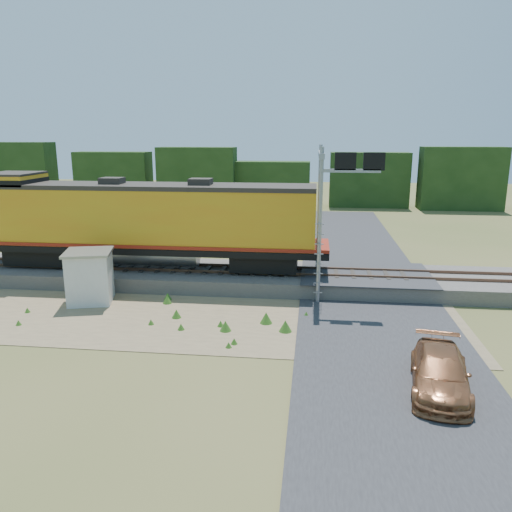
# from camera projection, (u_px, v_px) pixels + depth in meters

# --- Properties ---
(ground) EXTENTS (140.00, 140.00, 0.00)m
(ground) POSITION_uv_depth(u_px,v_px,m) (220.00, 323.00, 22.46)
(ground) COLOR #475123
(ground) RESTS_ON ground
(ballast) EXTENTS (70.00, 5.00, 0.80)m
(ballast) POSITION_uv_depth(u_px,v_px,m) (239.00, 277.00, 28.16)
(ballast) COLOR slate
(ballast) RESTS_ON ground
(rails) EXTENTS (70.00, 1.54, 0.16)m
(rails) POSITION_uv_depth(u_px,v_px,m) (239.00, 269.00, 28.05)
(rails) COLOR brown
(rails) RESTS_ON ballast
(dirt_shoulder) EXTENTS (26.00, 8.00, 0.03)m
(dirt_shoulder) POSITION_uv_depth(u_px,v_px,m) (179.00, 316.00, 23.17)
(dirt_shoulder) COLOR #8C7754
(dirt_shoulder) RESTS_ON ground
(road) EXTENTS (7.00, 66.00, 0.86)m
(road) POSITION_uv_depth(u_px,v_px,m) (376.00, 321.00, 22.37)
(road) COLOR #38383A
(road) RESTS_ON ground
(tree_line_north) EXTENTS (130.00, 3.00, 6.50)m
(tree_line_north) POSITION_uv_depth(u_px,v_px,m) (280.00, 180.00, 58.41)
(tree_line_north) COLOR #1A3212
(tree_line_north) RESTS_ON ground
(weed_clumps) EXTENTS (15.00, 6.20, 0.56)m
(weed_clumps) POSITION_uv_depth(u_px,v_px,m) (145.00, 318.00, 22.95)
(weed_clumps) COLOR #35671D
(weed_clumps) RESTS_ON ground
(locomotive) EXTENTS (20.11, 3.07, 5.19)m
(locomotive) POSITION_uv_depth(u_px,v_px,m) (144.00, 221.00, 28.03)
(locomotive) COLOR black
(locomotive) RESTS_ON rails
(shed) EXTENTS (2.73, 2.73, 2.65)m
(shed) POSITION_uv_depth(u_px,v_px,m) (90.00, 276.00, 24.91)
(shed) COLOR silver
(shed) RESTS_ON ground
(signal_gantry) EXTENTS (3.05, 6.20, 7.69)m
(signal_gantry) POSITION_uv_depth(u_px,v_px,m) (328.00, 185.00, 25.70)
(signal_gantry) COLOR gray
(signal_gantry) RESTS_ON ground
(car) EXTENTS (2.53, 4.69, 1.29)m
(car) POSITION_uv_depth(u_px,v_px,m) (440.00, 372.00, 16.36)
(car) COLOR #995E38
(car) RESTS_ON ground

